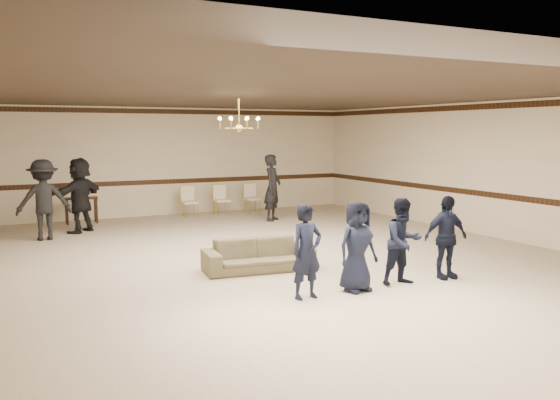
# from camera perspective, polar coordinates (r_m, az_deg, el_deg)

# --- Properties ---
(room) EXTENTS (12.01, 14.01, 3.21)m
(room) POSITION_cam_1_polar(r_m,az_deg,el_deg) (11.22, -1.99, 2.13)
(room) COLOR beige
(room) RESTS_ON ground
(chair_rail) EXTENTS (12.00, 0.02, 0.14)m
(chair_rail) POSITION_cam_1_polar(r_m,az_deg,el_deg) (17.84, -11.42, 1.75)
(chair_rail) COLOR #331D0F
(chair_rail) RESTS_ON wall_back
(crown_molding) EXTENTS (12.00, 0.02, 0.14)m
(crown_molding) POSITION_cam_1_polar(r_m,az_deg,el_deg) (17.79, -11.57, 8.44)
(crown_molding) COLOR #331D0F
(crown_molding) RESTS_ON wall_back
(chandelier) EXTENTS (0.94, 0.94, 0.89)m
(chandelier) POSITION_cam_1_polar(r_m,az_deg,el_deg) (12.11, -4.02, 8.49)
(chandelier) COLOR gold
(chandelier) RESTS_ON ceiling
(boy_a) EXTENTS (0.55, 0.38, 1.42)m
(boy_a) POSITION_cam_1_polar(r_m,az_deg,el_deg) (8.76, 2.61, -5.05)
(boy_a) COLOR black
(boy_a) RESTS_ON floor
(boy_b) EXTENTS (0.74, 0.52, 1.42)m
(boy_b) POSITION_cam_1_polar(r_m,az_deg,el_deg) (9.22, 7.51, -4.50)
(boy_b) COLOR black
(boy_b) RESTS_ON floor
(boy_c) EXTENTS (0.70, 0.55, 1.42)m
(boy_c) POSITION_cam_1_polar(r_m,az_deg,el_deg) (9.75, 11.90, -3.98)
(boy_c) COLOR black
(boy_c) RESTS_ON floor
(boy_d) EXTENTS (0.86, 0.42, 1.42)m
(boy_d) POSITION_cam_1_polar(r_m,az_deg,el_deg) (10.33, 15.81, -3.50)
(boy_d) COLOR black
(boy_d) RESTS_ON floor
(settee) EXTENTS (2.04, 1.00, 0.57)m
(settee) POSITION_cam_1_polar(r_m,az_deg,el_deg) (10.57, -2.12, -5.35)
(settee) COLOR brown
(settee) RESTS_ON floor
(adult_left) EXTENTS (1.21, 0.71, 1.86)m
(adult_left) POSITION_cam_1_polar(r_m,az_deg,el_deg) (14.51, -22.00, 0.01)
(adult_left) COLOR black
(adult_left) RESTS_ON floor
(adult_mid) EXTENTS (1.66, 1.55, 1.86)m
(adult_mid) POSITION_cam_1_polar(r_m,az_deg,el_deg) (15.29, -18.86, 0.46)
(adult_mid) COLOR black
(adult_mid) RESTS_ON floor
(adult_right) EXTENTS (0.79, 0.79, 1.86)m
(adult_right) POSITION_cam_1_polar(r_m,az_deg,el_deg) (16.40, -0.73, 1.21)
(adult_right) COLOR black
(adult_right) RESTS_ON floor
(banquet_chair_left) EXTENTS (0.45, 0.45, 0.90)m
(banquet_chair_left) POSITION_cam_1_polar(r_m,az_deg,el_deg) (17.29, -8.77, -0.18)
(banquet_chair_left) COLOR #F3ECCC
(banquet_chair_left) RESTS_ON floor
(banquet_chair_mid) EXTENTS (0.46, 0.46, 0.90)m
(banquet_chair_mid) POSITION_cam_1_polar(r_m,az_deg,el_deg) (17.62, -5.67, -0.01)
(banquet_chair_mid) COLOR #F3ECCC
(banquet_chair_mid) RESTS_ON floor
(banquet_chair_right) EXTENTS (0.48, 0.48, 0.90)m
(banquet_chair_right) POSITION_cam_1_polar(r_m,az_deg,el_deg) (18.00, -2.70, 0.16)
(banquet_chair_right) COLOR #F3ECCC
(banquet_chair_right) RESTS_ON floor
(console_table) EXTENTS (0.88, 0.43, 0.72)m
(console_table) POSITION_cam_1_polar(r_m,az_deg,el_deg) (16.83, -18.74, -0.96)
(console_table) COLOR black
(console_table) RESTS_ON floor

